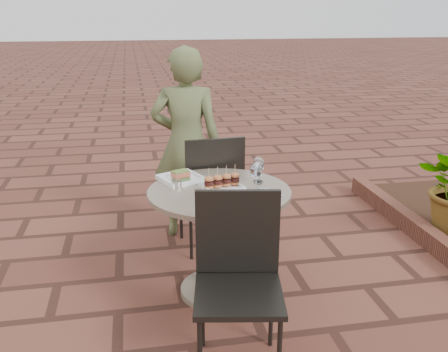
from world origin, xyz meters
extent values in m
plane|color=brown|center=(0.00, 0.00, 0.00)|extent=(60.00, 60.00, 0.00)
cylinder|color=gray|center=(-0.17, 0.12, 0.02)|extent=(0.52, 0.52, 0.04)
cylinder|color=gray|center=(-0.17, 0.12, 0.35)|extent=(0.08, 0.08, 0.70)
cylinder|color=gray|center=(-0.17, 0.12, 0.71)|extent=(0.90, 0.90, 0.03)
cube|color=black|center=(-0.12, 0.83, 0.45)|extent=(0.48, 0.48, 0.03)
cube|color=black|center=(-0.10, 0.63, 0.70)|extent=(0.44, 0.07, 0.46)
cylinder|color=black|center=(0.05, 1.03, 0.22)|extent=(0.02, 0.02, 0.44)
cylinder|color=black|center=(-0.33, 1.00, 0.22)|extent=(0.02, 0.02, 0.44)
cylinder|color=black|center=(0.08, 0.66, 0.22)|extent=(0.02, 0.02, 0.44)
cylinder|color=black|center=(-0.29, 0.62, 0.22)|extent=(0.02, 0.02, 0.44)
cube|color=black|center=(-0.20, -0.64, 0.45)|extent=(0.51, 0.51, 0.03)
cube|color=black|center=(-0.17, -0.44, 0.70)|extent=(0.44, 0.11, 0.46)
cylinder|color=black|center=(-0.36, -0.42, 0.22)|extent=(0.02, 0.02, 0.44)
cylinder|color=black|center=(0.02, -0.49, 0.22)|extent=(0.02, 0.02, 0.44)
imported|color=#4F5830|center=(-0.26, 1.09, 0.78)|extent=(0.62, 0.47, 1.55)
cube|color=white|center=(-0.39, 0.34, 0.74)|extent=(0.33, 0.33, 0.01)
cube|color=#BF5E43|center=(-0.39, 0.34, 0.77)|extent=(0.13, 0.11, 0.04)
cube|color=#56672E|center=(-0.39, 0.34, 0.79)|extent=(0.12, 0.10, 0.01)
cube|color=white|center=(-0.15, 0.13, 0.74)|extent=(0.28, 0.28, 0.01)
cube|color=white|center=(-0.11, -0.11, 0.74)|extent=(0.25, 0.25, 0.01)
ellipsoid|color=pink|center=(-0.14, -0.17, 0.75)|extent=(0.04, 0.04, 0.02)
cylinder|color=white|center=(0.05, 0.04, 0.73)|extent=(0.07, 0.07, 0.00)
cylinder|color=white|center=(0.05, 0.04, 0.78)|extent=(0.01, 0.01, 0.08)
ellipsoid|color=white|center=(0.05, 0.04, 0.87)|extent=(0.08, 0.08, 0.10)
cylinder|color=white|center=(0.05, 0.04, 0.86)|extent=(0.06, 0.06, 0.04)
cylinder|color=white|center=(0.11, 0.20, 0.73)|extent=(0.05, 0.05, 0.00)
cylinder|color=white|center=(0.11, 0.20, 0.77)|extent=(0.01, 0.01, 0.07)
ellipsoid|color=white|center=(0.11, 0.20, 0.84)|extent=(0.07, 0.07, 0.08)
cylinder|color=white|center=(0.11, 0.23, 0.73)|extent=(0.06, 0.06, 0.00)
cylinder|color=white|center=(0.11, 0.23, 0.77)|extent=(0.01, 0.01, 0.08)
ellipsoid|color=white|center=(0.11, 0.23, 0.86)|extent=(0.07, 0.07, 0.09)
cylinder|color=silver|center=(-0.42, 0.21, 0.75)|extent=(0.07, 0.07, 0.05)
cube|color=brown|center=(1.60, 0.30, 0.07)|extent=(0.12, 3.00, 0.15)
camera|label=1|loc=(-0.68, -2.77, 1.80)|focal=40.00mm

